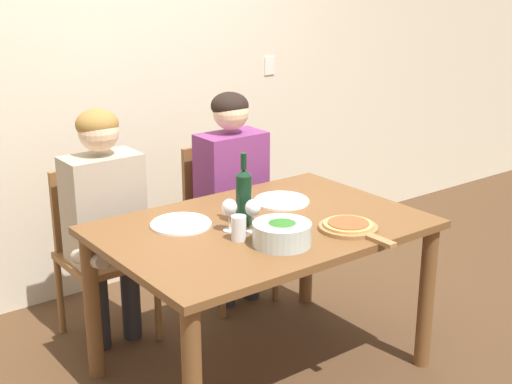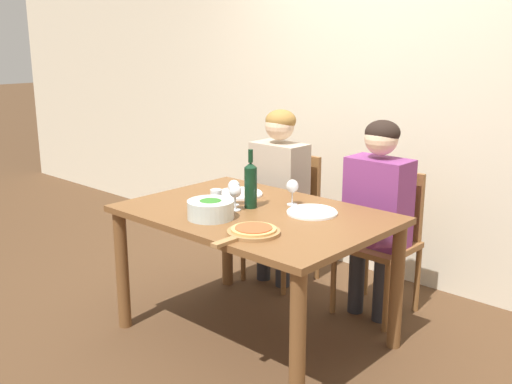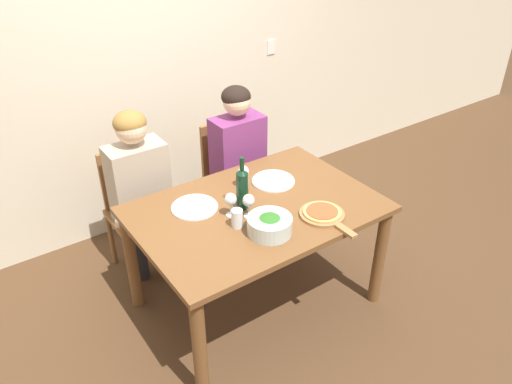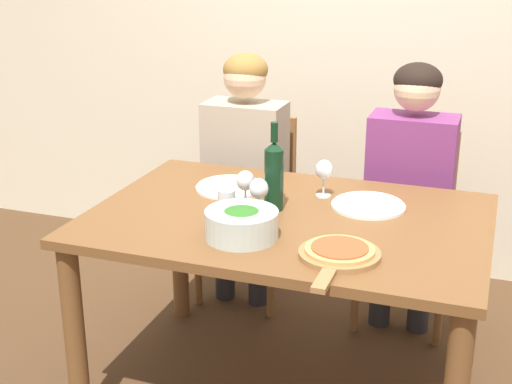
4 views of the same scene
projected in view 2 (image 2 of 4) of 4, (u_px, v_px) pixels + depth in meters
ground_plane at (255, 336)px, 3.53m from camera, size 40.00×40.00×0.00m
back_wall at (388, 90)px, 4.18m from camera, size 10.00×0.06×2.70m
dining_table at (255, 230)px, 3.37m from camera, size 1.45×1.00×0.76m
chair_left at (287, 212)px, 4.29m from camera, size 0.42×0.42×0.90m
chair_right at (384, 236)px, 3.77m from camera, size 0.42×0.42×0.90m
person_woman at (278, 180)px, 4.15m from camera, size 0.47×0.51×1.24m
person_man at (377, 201)px, 3.63m from camera, size 0.47×0.51×1.24m
wine_bottle at (251, 184)px, 3.38m from camera, size 0.07×0.07×0.34m
broccoli_bowl at (211, 209)px, 3.20m from camera, size 0.25×0.25×0.11m
dinner_plate_left at (240, 193)px, 3.69m from camera, size 0.28×0.28×0.02m
dinner_plate_right at (312, 212)px, 3.30m from camera, size 0.28×0.28×0.02m
pizza_on_board at (252, 231)px, 2.95m from camera, size 0.27×0.41×0.04m
wine_glass_left at (234, 188)px, 3.44m from camera, size 0.07×0.07×0.15m
wine_glass_right at (292, 187)px, 3.44m from camera, size 0.07×0.07×0.15m
wine_glass_centre at (235, 192)px, 3.34m from camera, size 0.07×0.07×0.15m
water_tumbler at (216, 199)px, 3.39m from camera, size 0.07×0.07×0.11m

